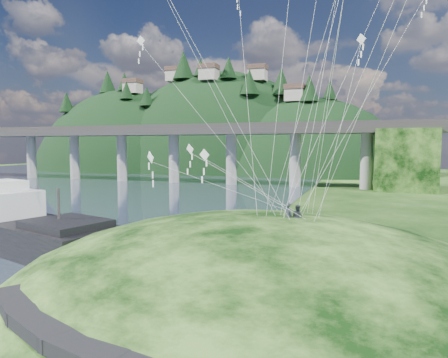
% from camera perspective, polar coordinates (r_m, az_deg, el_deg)
% --- Properties ---
extents(ground, '(320.00, 320.00, 0.00)m').
position_cam_1_polar(ground, '(27.82, -12.39, -15.29)').
color(ground, black).
rests_on(ground, ground).
extents(grass_hill, '(36.00, 32.00, 13.00)m').
position_cam_1_polar(grass_hill, '(27.20, 5.48, -19.09)').
color(grass_hill, black).
rests_on(grass_hill, ground).
extents(footpath, '(22.29, 5.84, 0.83)m').
position_cam_1_polar(footpath, '(15.83, -7.64, -23.18)').
color(footpath, black).
rests_on(footpath, ground).
extents(bridge, '(160.00, 11.00, 15.00)m').
position_cam_1_polar(bridge, '(100.67, -4.34, 4.88)').
color(bridge, '#2D2B2B').
rests_on(bridge, ground).
extents(far_ridge, '(153.00, 70.00, 94.50)m').
position_cam_1_polar(far_ridge, '(156.28, -2.40, -1.45)').
color(far_ridge, black).
rests_on(far_ridge, ground).
extents(work_barge, '(23.69, 12.16, 8.00)m').
position_cam_1_polar(work_barge, '(42.54, -27.29, -5.90)').
color(work_barge, black).
rests_on(work_barge, ground).
extents(wooden_dock, '(12.23, 4.82, 0.87)m').
position_cam_1_polar(wooden_dock, '(35.42, -19.88, -10.42)').
color(wooden_dock, '#372716').
rests_on(wooden_dock, ground).
extents(kite_flyers, '(1.45, 0.99, 1.84)m').
position_cam_1_polar(kite_flyers, '(25.89, 9.97, -3.50)').
color(kite_flyers, '#292E37').
rests_on(kite_flyers, ground).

